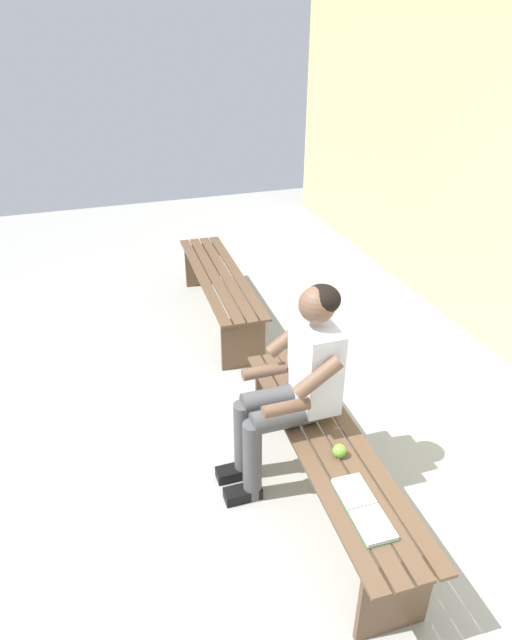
% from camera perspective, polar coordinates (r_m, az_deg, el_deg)
% --- Properties ---
extents(ground_plane, '(10.00, 7.00, 0.04)m').
position_cam_1_polar(ground_plane, '(4.11, -13.07, -9.89)').
color(ground_plane, '#9E9E99').
extents(bench_near, '(1.85, 0.46, 0.47)m').
position_cam_1_polar(bench_near, '(3.19, 7.31, -13.62)').
color(bench_near, brown).
rests_on(bench_near, ground).
extents(bench_far, '(1.86, 0.46, 0.47)m').
position_cam_1_polar(bench_far, '(5.00, -3.76, 3.59)').
color(bench_far, brown).
rests_on(bench_far, ground).
extents(person_seated, '(0.50, 0.69, 1.28)m').
position_cam_1_polar(person_seated, '(3.13, 3.96, -6.30)').
color(person_seated, silver).
rests_on(person_seated, ground).
extents(apple, '(0.07, 0.07, 0.07)m').
position_cam_1_polar(apple, '(3.01, 8.58, -13.16)').
color(apple, '#72B738').
rests_on(apple, bench_near).
extents(book_open, '(0.42, 0.17, 0.02)m').
position_cam_1_polar(book_open, '(2.79, 10.97, -18.48)').
color(book_open, white).
rests_on(book_open, bench_near).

